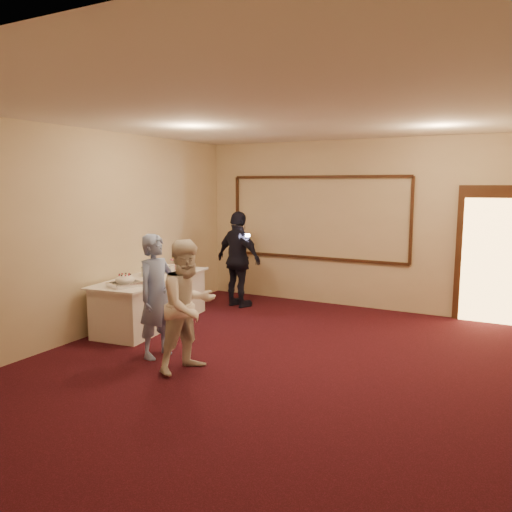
{
  "coord_description": "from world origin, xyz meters",
  "views": [
    {
      "loc": [
        2.47,
        -5.24,
        2.21
      ],
      "look_at": [
        -0.95,
        1.31,
        1.15
      ],
      "focal_mm": 35.0,
      "sensor_mm": 36.0,
      "label": 1
    }
  ],
  "objects_px": {
    "cupcake_stand": "(177,260)",
    "guest": "(239,259)",
    "woman": "(189,306)",
    "plate_stack_b": "(170,269)",
    "buffet_table": "(152,300)",
    "man": "(157,296)",
    "tart": "(153,278)",
    "pavlova_tray": "(125,281)",
    "plate_stack_a": "(147,271)"
  },
  "relations": [
    {
      "from": "cupcake_stand",
      "to": "guest",
      "type": "xyz_separation_m",
      "value": [
        0.75,
        0.85,
        -0.05
      ]
    },
    {
      "from": "woman",
      "to": "plate_stack_b",
      "type": "bearing_deg",
      "value": 59.51
    },
    {
      "from": "buffet_table",
      "to": "man",
      "type": "height_order",
      "value": "man"
    },
    {
      "from": "buffet_table",
      "to": "guest",
      "type": "height_order",
      "value": "guest"
    },
    {
      "from": "man",
      "to": "tart",
      "type": "bearing_deg",
      "value": 47.61
    },
    {
      "from": "pavlova_tray",
      "to": "woman",
      "type": "xyz_separation_m",
      "value": [
        1.52,
        -0.59,
        -0.05
      ]
    },
    {
      "from": "cupcake_stand",
      "to": "tart",
      "type": "bearing_deg",
      "value": -73.26
    },
    {
      "from": "plate_stack_a",
      "to": "guest",
      "type": "height_order",
      "value": "guest"
    },
    {
      "from": "plate_stack_b",
      "to": "woman",
      "type": "xyz_separation_m",
      "value": [
        1.59,
        -1.72,
        -0.05
      ]
    },
    {
      "from": "woman",
      "to": "guest",
      "type": "relative_size",
      "value": 0.91
    },
    {
      "from": "pavlova_tray",
      "to": "plate_stack_a",
      "type": "bearing_deg",
      "value": 106.51
    },
    {
      "from": "cupcake_stand",
      "to": "tart",
      "type": "height_order",
      "value": "cupcake_stand"
    },
    {
      "from": "tart",
      "to": "guest",
      "type": "xyz_separation_m",
      "value": [
        0.44,
        1.88,
        0.07
      ]
    },
    {
      "from": "buffet_table",
      "to": "cupcake_stand",
      "type": "distance_m",
      "value": 0.98
    },
    {
      "from": "plate_stack_b",
      "to": "tart",
      "type": "relative_size",
      "value": 0.6
    },
    {
      "from": "pavlova_tray",
      "to": "man",
      "type": "bearing_deg",
      "value": -23.34
    },
    {
      "from": "plate_stack_b",
      "to": "man",
      "type": "xyz_separation_m",
      "value": [
        0.94,
        -1.5,
        -0.05
      ]
    },
    {
      "from": "woman",
      "to": "pavlova_tray",
      "type": "bearing_deg",
      "value": 85.42
    },
    {
      "from": "pavlova_tray",
      "to": "tart",
      "type": "relative_size",
      "value": 1.8
    },
    {
      "from": "plate_stack_a",
      "to": "guest",
      "type": "distance_m",
      "value": 1.82
    },
    {
      "from": "man",
      "to": "pavlova_tray",
      "type": "bearing_deg",
      "value": 72.82
    },
    {
      "from": "buffet_table",
      "to": "man",
      "type": "bearing_deg",
      "value": -48.29
    },
    {
      "from": "woman",
      "to": "man",
      "type": "bearing_deg",
      "value": 88.07
    },
    {
      "from": "tart",
      "to": "man",
      "type": "relative_size",
      "value": 0.18
    },
    {
      "from": "cupcake_stand",
      "to": "tart",
      "type": "xyz_separation_m",
      "value": [
        0.31,
        -1.02,
        -0.12
      ]
    },
    {
      "from": "buffet_table",
      "to": "tart",
      "type": "relative_size",
      "value": 7.87
    },
    {
      "from": "plate_stack_b",
      "to": "tart",
      "type": "xyz_separation_m",
      "value": [
        0.12,
        -0.58,
        -0.05
      ]
    },
    {
      "from": "pavlova_tray",
      "to": "buffet_table",
      "type": "bearing_deg",
      "value": 101.15
    },
    {
      "from": "plate_stack_a",
      "to": "woman",
      "type": "distance_m",
      "value": 2.21
    },
    {
      "from": "pavlova_tray",
      "to": "man",
      "type": "height_order",
      "value": "man"
    },
    {
      "from": "plate_stack_b",
      "to": "man",
      "type": "height_order",
      "value": "man"
    },
    {
      "from": "buffet_table",
      "to": "man",
      "type": "distance_m",
      "value": 1.58
    },
    {
      "from": "plate_stack_a",
      "to": "woman",
      "type": "height_order",
      "value": "woman"
    },
    {
      "from": "plate_stack_a",
      "to": "tart",
      "type": "distance_m",
      "value": 0.34
    },
    {
      "from": "plate_stack_a",
      "to": "guest",
      "type": "bearing_deg",
      "value": 67.01
    },
    {
      "from": "plate_stack_a",
      "to": "woman",
      "type": "bearing_deg",
      "value": -37.86
    },
    {
      "from": "tart",
      "to": "plate_stack_a",
      "type": "bearing_deg",
      "value": 142.86
    },
    {
      "from": "pavlova_tray",
      "to": "plate_stack_a",
      "type": "distance_m",
      "value": 0.79
    },
    {
      "from": "buffet_table",
      "to": "plate_stack_a",
      "type": "bearing_deg",
      "value": -174.2
    },
    {
      "from": "buffet_table",
      "to": "woman",
      "type": "relative_size",
      "value": 1.47
    },
    {
      "from": "plate_stack_b",
      "to": "woman",
      "type": "distance_m",
      "value": 2.35
    },
    {
      "from": "plate_stack_a",
      "to": "tart",
      "type": "height_order",
      "value": "plate_stack_a"
    },
    {
      "from": "cupcake_stand",
      "to": "plate_stack_a",
      "type": "distance_m",
      "value": 0.82
    },
    {
      "from": "plate_stack_a",
      "to": "woman",
      "type": "xyz_separation_m",
      "value": [
        1.74,
        -1.35,
        -0.06
      ]
    },
    {
      "from": "cupcake_stand",
      "to": "plate_stack_a",
      "type": "relative_size",
      "value": 2.15
    },
    {
      "from": "man",
      "to": "woman",
      "type": "relative_size",
      "value": 1.01
    },
    {
      "from": "pavlova_tray",
      "to": "tart",
      "type": "bearing_deg",
      "value": 85.35
    },
    {
      "from": "woman",
      "to": "plate_stack_a",
      "type": "bearing_deg",
      "value": 68.95
    },
    {
      "from": "buffet_table",
      "to": "man",
      "type": "relative_size",
      "value": 1.45
    },
    {
      "from": "buffet_table",
      "to": "pavlova_tray",
      "type": "xyz_separation_m",
      "value": [
        0.15,
        -0.77,
        0.46
      ]
    }
  ]
}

